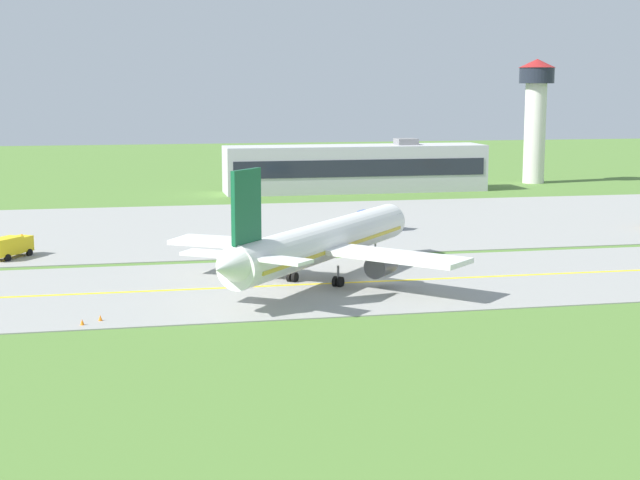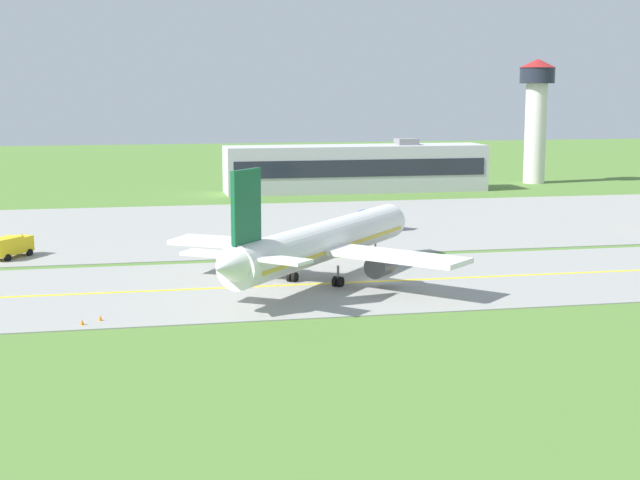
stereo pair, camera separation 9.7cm
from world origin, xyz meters
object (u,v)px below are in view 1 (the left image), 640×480
airplane_lead (322,242)px  service_truck_catering (10,246)px  service_truck_baggage (379,219)px  control_tower (536,108)px

airplane_lead → service_truck_catering: size_ratio=5.42×
service_truck_baggage → airplane_lead: bearing=-114.4°
service_truck_baggage → service_truck_catering: same height
control_tower → service_truck_baggage: bearing=-130.5°
service_truck_baggage → service_truck_catering: 50.10m
airplane_lead → control_tower: bearing=54.8°
airplane_lead → control_tower: control_tower is taller
service_truck_baggage → control_tower: control_tower is taller
control_tower → airplane_lead: bearing=-125.2°
service_truck_baggage → control_tower: bearing=49.5°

